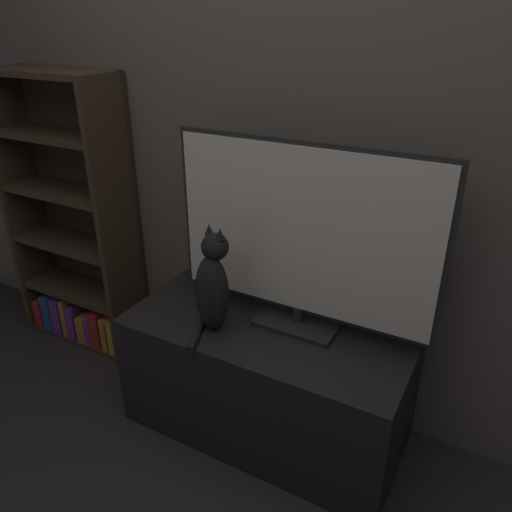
% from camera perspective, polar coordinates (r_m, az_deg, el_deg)
% --- Properties ---
extents(wall_back, '(4.80, 0.05, 2.60)m').
position_cam_1_polar(wall_back, '(2.06, 5.71, 14.35)').
color(wall_back, '#60564C').
rests_on(wall_back, ground_plane).
extents(tv_stand, '(1.20, 0.55, 0.54)m').
position_cam_1_polar(tv_stand, '(2.25, 1.16, -13.86)').
color(tv_stand, black).
rests_on(tv_stand, ground_plane).
extents(tv, '(1.09, 0.20, 0.77)m').
position_cam_1_polar(tv, '(1.92, 5.27, 2.12)').
color(tv, black).
rests_on(tv, tv_stand).
extents(cat, '(0.17, 0.28, 0.45)m').
position_cam_1_polar(cat, '(1.99, -4.94, -3.47)').
color(cat, black).
rests_on(cat, tv_stand).
extents(bookshelf, '(0.72, 0.28, 1.48)m').
position_cam_1_polar(bookshelf, '(2.88, -19.59, 2.20)').
color(bookshelf, '#3D2D1E').
rests_on(bookshelf, ground_plane).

